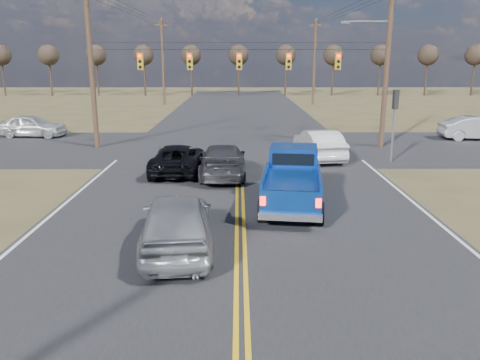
{
  "coord_description": "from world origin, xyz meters",
  "views": [
    {
      "loc": [
        -0.07,
        -11.24,
        5.51
      ],
      "look_at": [
        -0.01,
        4.07,
        1.5
      ],
      "focal_mm": 35.0,
      "sensor_mm": 36.0,
      "label": 1
    }
  ],
  "objects_px": {
    "silver_suv": "(177,221)",
    "dgrey_car_queue": "(223,160)",
    "pickup_truck": "(292,180)",
    "black_suv": "(178,159)",
    "cross_car_west": "(32,126)",
    "white_car_queue": "(319,144)",
    "cross_car_east_near": "(476,128)"
  },
  "relations": [
    {
      "from": "cross_car_east_near",
      "to": "cross_car_west",
      "type": "bearing_deg",
      "value": 90.66
    },
    {
      "from": "black_suv",
      "to": "white_car_queue",
      "type": "height_order",
      "value": "white_car_queue"
    },
    {
      "from": "cross_car_west",
      "to": "cross_car_east_near",
      "type": "height_order",
      "value": "cross_car_west"
    },
    {
      "from": "dgrey_car_queue",
      "to": "cross_car_west",
      "type": "distance_m",
      "value": 18.16
    },
    {
      "from": "silver_suv",
      "to": "dgrey_car_queue",
      "type": "bearing_deg",
      "value": -102.73
    },
    {
      "from": "dgrey_car_queue",
      "to": "cross_car_west",
      "type": "xyz_separation_m",
      "value": [
        -14.01,
        11.55,
        0.03
      ]
    },
    {
      "from": "cross_car_west",
      "to": "cross_car_east_near",
      "type": "relative_size",
      "value": 0.98
    },
    {
      "from": "black_suv",
      "to": "dgrey_car_queue",
      "type": "relative_size",
      "value": 0.95
    },
    {
      "from": "white_car_queue",
      "to": "black_suv",
      "type": "bearing_deg",
      "value": 15.99
    },
    {
      "from": "black_suv",
      "to": "cross_car_west",
      "type": "height_order",
      "value": "cross_car_west"
    },
    {
      "from": "pickup_truck",
      "to": "black_suv",
      "type": "height_order",
      "value": "pickup_truck"
    },
    {
      "from": "pickup_truck",
      "to": "dgrey_car_queue",
      "type": "xyz_separation_m",
      "value": [
        -2.79,
        4.67,
        -0.24
      ]
    },
    {
      "from": "dgrey_car_queue",
      "to": "white_car_queue",
      "type": "bearing_deg",
      "value": -143.51
    },
    {
      "from": "silver_suv",
      "to": "dgrey_car_queue",
      "type": "relative_size",
      "value": 0.96
    },
    {
      "from": "dgrey_car_queue",
      "to": "cross_car_east_near",
      "type": "relative_size",
      "value": 1.1
    },
    {
      "from": "pickup_truck",
      "to": "silver_suv",
      "type": "xyz_separation_m",
      "value": [
        -3.86,
        -4.19,
        -0.15
      ]
    },
    {
      "from": "white_car_queue",
      "to": "dgrey_car_queue",
      "type": "distance_m",
      "value": 6.57
    },
    {
      "from": "silver_suv",
      "to": "cross_car_east_near",
      "type": "xyz_separation_m",
      "value": [
        18.25,
        19.06,
        -0.07
      ]
    },
    {
      "from": "black_suv",
      "to": "dgrey_car_queue",
      "type": "xyz_separation_m",
      "value": [
        2.25,
        -0.72,
        0.07
      ]
    },
    {
      "from": "black_suv",
      "to": "cross_car_west",
      "type": "distance_m",
      "value": 15.99
    },
    {
      "from": "cross_car_west",
      "to": "silver_suv",
      "type": "bearing_deg",
      "value": -143.2
    },
    {
      "from": "pickup_truck",
      "to": "cross_car_east_near",
      "type": "bearing_deg",
      "value": 53.55
    },
    {
      "from": "pickup_truck",
      "to": "black_suv",
      "type": "xyz_separation_m",
      "value": [
        -5.04,
        5.39,
        -0.31
      ]
    },
    {
      "from": "pickup_truck",
      "to": "white_car_queue",
      "type": "bearing_deg",
      "value": 81.75
    },
    {
      "from": "dgrey_car_queue",
      "to": "cross_car_east_near",
      "type": "height_order",
      "value": "cross_car_east_near"
    },
    {
      "from": "dgrey_car_queue",
      "to": "cross_car_west",
      "type": "bearing_deg",
      "value": -40.09
    },
    {
      "from": "pickup_truck",
      "to": "cross_car_east_near",
      "type": "xyz_separation_m",
      "value": [
        14.39,
        14.87,
        -0.22
      ]
    },
    {
      "from": "cross_car_west",
      "to": "black_suv",
      "type": "bearing_deg",
      "value": -128.22
    },
    {
      "from": "pickup_truck",
      "to": "cross_car_west",
      "type": "distance_m",
      "value": 23.35
    },
    {
      "from": "silver_suv",
      "to": "cross_car_east_near",
      "type": "relative_size",
      "value": 1.06
    },
    {
      "from": "cross_car_west",
      "to": "cross_car_east_near",
      "type": "distance_m",
      "value": 31.22
    },
    {
      "from": "dgrey_car_queue",
      "to": "silver_suv",
      "type": "bearing_deg",
      "value": 82.49
    }
  ]
}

